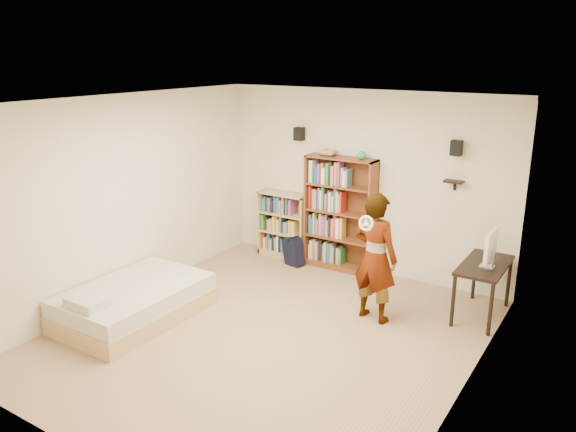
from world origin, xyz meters
name	(u,v)px	position (x,y,z in m)	size (l,w,h in m)	color
ground	(268,334)	(0.00, 0.00, 0.00)	(4.50, 5.00, 0.01)	tan
room_shell	(266,189)	(0.00, 0.00, 1.76)	(4.52, 5.02, 2.71)	beige
crown_molding	(265,105)	(0.00, 0.00, 2.67)	(4.50, 5.00, 0.06)	silver
speaker_left	(299,134)	(-1.05, 2.40, 2.00)	(0.14, 0.12, 0.20)	black
speaker_right	(456,148)	(1.35, 2.40, 2.00)	(0.14, 0.12, 0.20)	black
wall_shelf	(454,182)	(1.35, 2.41, 1.55)	(0.25, 0.16, 0.03)	black
tall_bookshelf	(340,214)	(-0.29, 2.34, 0.86)	(1.09, 0.32, 1.72)	brown
low_bookshelf	(284,225)	(-1.29, 2.34, 0.52)	(0.84, 0.31, 1.05)	tan
computer_desk	(482,290)	(1.97, 1.85, 0.35)	(0.51, 1.02, 0.70)	black
imac	(489,249)	(2.02, 1.76, 0.93)	(0.09, 0.46, 0.46)	silver
daybed	(134,298)	(-1.64, -0.53, 0.27)	(1.17, 1.81, 0.53)	beige
person	(375,257)	(0.86, 1.06, 0.81)	(0.59, 0.39, 1.62)	black
wii_wheel	(366,223)	(0.86, 0.75, 1.32)	(0.18, 0.18, 0.03)	silver
navy_bag	(293,251)	(-0.95, 2.08, 0.22)	(0.33, 0.21, 0.45)	black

